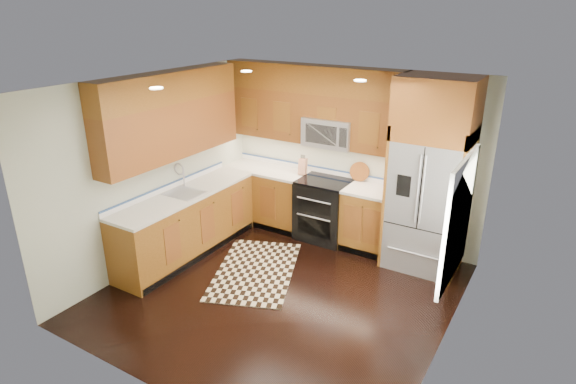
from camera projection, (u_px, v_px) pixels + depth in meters
The scene contains 16 objects.
ground at pixel (280, 292), 6.09m from camera, with size 4.00×4.00×0.00m, color black.
wall_back at pixel (350, 155), 7.21m from camera, with size 4.00×0.02×2.60m, color beige.
wall_left at pixel (156, 169), 6.58m from camera, with size 0.02×4.00×2.60m, color beige.
wall_right at pixel (454, 237), 4.65m from camera, with size 0.02×4.00×2.60m, color beige.
window at pixel (458, 220), 4.79m from camera, with size 0.04×1.10×1.30m.
base_cabinets at pixel (242, 215), 7.23m from camera, with size 2.85×3.00×0.90m.
countertop at pixel (254, 185), 7.09m from camera, with size 2.86×3.01×0.04m.
upper_cabinets at pixel (251, 109), 6.78m from camera, with size 2.85×3.00×1.15m.
range at pixel (324, 210), 7.37m from camera, with size 0.76×0.67×0.95m.
microwave at pixel (330, 132), 7.04m from camera, with size 0.76×0.40×0.42m.
refrigerator at pixel (430, 176), 6.29m from camera, with size 0.98×0.75×2.60m.
sink_faucet at pixel (184, 189), 6.75m from camera, with size 0.54×0.44×0.37m.
rug at pixel (256, 270), 6.58m from camera, with size 1.01×1.69×0.01m, color black.
knife_block at pixel (303, 166), 7.45m from camera, with size 0.15×0.18×0.31m.
utensil_crock at pixel (388, 180), 6.89m from camera, with size 0.16×0.16×0.33m.
cutting_board at pixel (359, 180), 7.20m from camera, with size 0.29×0.29×0.02m, color brown.
Camera 1 is at (2.78, -4.41, 3.39)m, focal length 30.00 mm.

